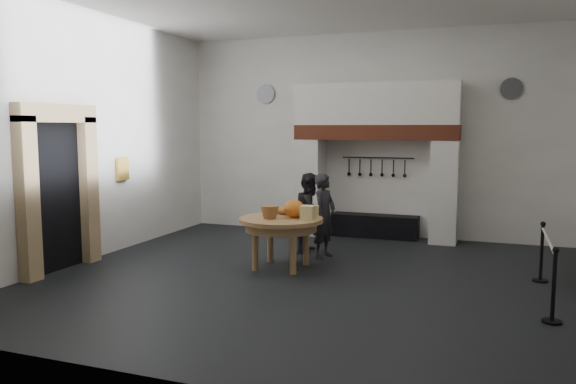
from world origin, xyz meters
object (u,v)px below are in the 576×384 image
(work_table, at_px, (281,220))
(visitor_far, at_px, (310,212))
(barrier_post_far, at_px, (542,254))
(iron_range, at_px, (375,226))
(barrier_post_near, at_px, (554,287))
(visitor_near, at_px, (324,216))

(work_table, bearing_deg, visitor_far, 86.96)
(work_table, distance_m, barrier_post_far, 4.21)
(iron_range, distance_m, visitor_far, 2.13)
(visitor_far, height_order, barrier_post_near, visitor_far)
(visitor_near, bearing_deg, barrier_post_near, -109.88)
(iron_range, distance_m, work_table, 3.46)
(barrier_post_far, bearing_deg, visitor_near, 173.63)
(visitor_far, bearing_deg, iron_range, -30.35)
(iron_range, xyz_separation_m, work_table, (-0.97, -3.27, 0.59))
(work_table, height_order, visitor_near, visitor_near)
(visitor_far, relative_size, barrier_post_near, 1.71)
(work_table, xyz_separation_m, visitor_far, (0.07, 1.40, -0.07))
(work_table, bearing_deg, iron_range, 73.50)
(iron_range, xyz_separation_m, barrier_post_near, (3.18, -4.67, 0.20))
(barrier_post_near, xyz_separation_m, barrier_post_far, (0.00, 2.00, 0.00))
(barrier_post_near, bearing_deg, barrier_post_far, 90.00)
(visitor_far, bearing_deg, visitor_near, -139.75)
(iron_range, bearing_deg, work_table, -106.50)
(visitor_near, height_order, barrier_post_near, visitor_near)
(iron_range, bearing_deg, barrier_post_far, -40.03)
(visitor_near, xyz_separation_m, barrier_post_near, (3.68, -2.41, -0.34))
(barrier_post_near, bearing_deg, visitor_far, 145.42)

